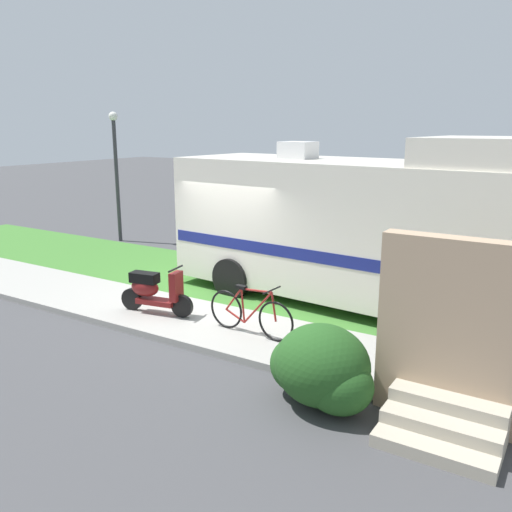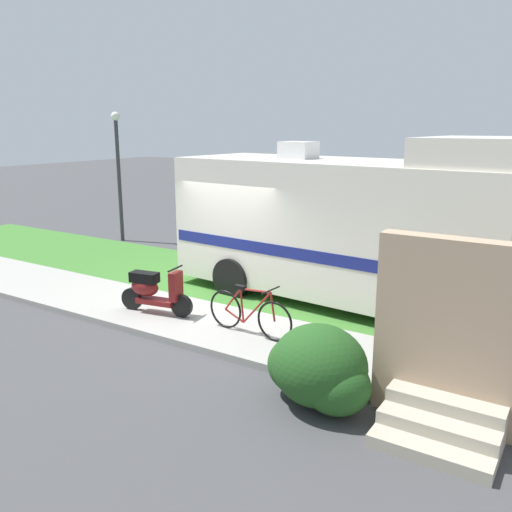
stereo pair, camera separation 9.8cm
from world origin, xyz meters
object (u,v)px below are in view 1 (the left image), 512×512
motorhome_rv (345,225)px  street_lamp_post (116,164)px  scooter (153,290)px  bicycle (250,313)px

motorhome_rv → street_lamp_post: size_ratio=1.77×
scooter → street_lamp_post: size_ratio=0.38×
motorhome_rv → bicycle: size_ratio=4.11×
bicycle → street_lamp_post: (-8.19, 4.90, 2.00)m
street_lamp_post → bicycle: bearing=-30.9°
motorhome_rv → scooter: (-2.71, -2.94, -1.09)m
motorhome_rv → bicycle: bearing=-100.0°
street_lamp_post → scooter: bearing=-39.6°
motorhome_rv → bicycle: motorhome_rv is taller
scooter → bicycle: bearing=1.4°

